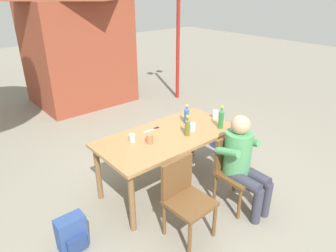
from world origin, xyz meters
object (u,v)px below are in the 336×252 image
at_px(chair_near_right, 234,168).
at_px(cup_glass, 192,127).
at_px(table_knife, 153,129).
at_px(brick_kiosk, 76,37).
at_px(person_in_white_shirt, 243,159).
at_px(cup_steel, 132,138).
at_px(lamp_post, 178,14).
at_px(bottle_blue, 187,115).
at_px(backpack_by_far_side, 222,135).
at_px(bottle_olive, 187,127).
at_px(dining_table, 168,141).
at_px(cup_terracotta, 150,139).
at_px(cup_white, 215,114).
at_px(bottle_green, 221,119).
at_px(chair_near_left, 185,195).
at_px(backpack_by_near_side, 72,234).

distance_m(chair_near_right, cup_glass, 0.73).
xyz_separation_m(table_knife, brick_kiosk, (0.75, 3.64, 0.66)).
height_order(person_in_white_shirt, cup_steel, person_in_white_shirt).
relative_size(cup_steel, lamp_post, 0.04).
distance_m(bottle_blue, backpack_by_far_side, 1.24).
bearing_deg(chair_near_right, bottle_olive, 111.90).
bearing_deg(brick_kiosk, dining_table, -100.07).
xyz_separation_m(cup_terracotta, cup_steel, (-0.13, 0.17, -0.01)).
bearing_deg(backpack_by_far_side, chair_near_right, -135.04).
bearing_deg(bottle_blue, cup_glass, -114.89).
height_order(cup_glass, table_knife, cup_glass).
xyz_separation_m(cup_white, cup_terracotta, (-1.14, 0.01, -0.00)).
relative_size(bottle_olive, lamp_post, 0.10).
height_order(dining_table, cup_glass, cup_glass).
bearing_deg(bottle_olive, bottle_blue, 47.95).
bearing_deg(table_knife, bottle_green, -37.32).
bearing_deg(chair_near_left, cup_terracotta, 82.00).
relative_size(cup_glass, backpack_by_near_side, 0.27).
distance_m(dining_table, backpack_by_near_side, 1.54).
bearing_deg(bottle_olive, brick_kiosk, 82.73).
bearing_deg(person_in_white_shirt, chair_near_right, 89.25).
bearing_deg(person_in_white_shirt, bottle_green, 66.22).
bearing_deg(dining_table, cup_terracotta, -175.45).
distance_m(chair_near_left, brick_kiosk, 4.85).
xyz_separation_m(chair_near_right, cup_terracotta, (-0.71, 0.72, 0.34)).
xyz_separation_m(chair_near_right, brick_kiosk, (0.28, 4.63, 0.96)).
height_order(dining_table, bottle_green, bottle_green).
xyz_separation_m(person_in_white_shirt, cup_steel, (-0.85, 1.00, 0.17)).
bearing_deg(dining_table, cup_steel, 161.70).
xyz_separation_m(bottle_blue, cup_terracotta, (-0.72, -0.13, -0.06)).
xyz_separation_m(cup_steel, lamp_post, (2.92, 2.42, 1.07)).
relative_size(bottle_green, table_knife, 1.30).
xyz_separation_m(bottle_blue, brick_kiosk, (0.27, 3.77, 0.55)).
bearing_deg(chair_near_left, cup_white, 29.73).
xyz_separation_m(cup_steel, brick_kiosk, (1.13, 3.73, 0.62)).
relative_size(bottle_green, cup_steel, 3.36).
height_order(person_in_white_shirt, bottle_blue, person_in_white_shirt).
relative_size(table_knife, brick_kiosk, 0.09).
xyz_separation_m(dining_table, bottle_olive, (0.17, -0.17, 0.21)).
bearing_deg(cup_white, cup_steel, 171.93).
bearing_deg(table_knife, cup_steel, -165.75).
xyz_separation_m(chair_near_right, table_knife, (-0.46, 0.99, 0.29)).
bearing_deg(bottle_green, lamp_post, 57.49).
bearing_deg(person_in_white_shirt, lamp_post, 58.81).
relative_size(dining_table, bottle_blue, 6.75).
xyz_separation_m(chair_near_right, bottle_blue, (0.01, 0.85, 0.41)).
relative_size(bottle_blue, cup_terracotta, 2.46).
bearing_deg(cup_steel, cup_glass, -18.97).
height_order(bottle_green, backpack_by_near_side, bottle_green).
bearing_deg(brick_kiosk, cup_steel, -106.82).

